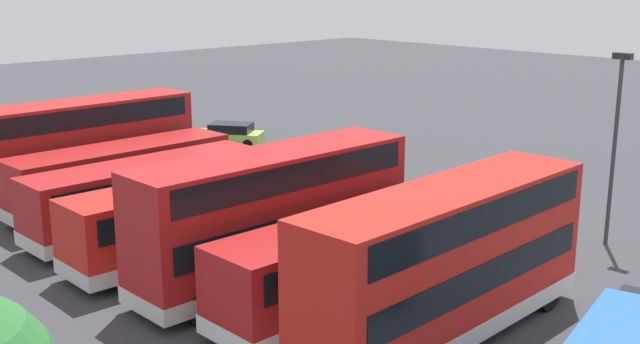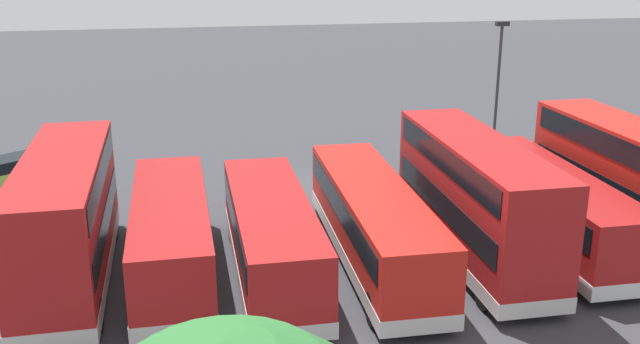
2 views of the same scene
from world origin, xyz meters
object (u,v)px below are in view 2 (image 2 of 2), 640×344
(bus_double_decker_near_end, at_px, (631,180))
(bus_single_deck_fourth, at_px, (374,222))
(bus_double_decker_third, at_px, (475,197))
(bus_double_decker_seventh, at_px, (67,217))
(lamp_post_tall, at_px, (498,80))
(bus_single_deck_second, at_px, (550,205))
(bus_single_deck_sixth, at_px, (171,234))
(bus_single_deck_fifth, at_px, (272,236))
(car_hatchback_silver, at_px, (14,171))

(bus_double_decker_near_end, relative_size, bus_single_deck_fourth, 0.92)
(bus_double_decker_near_end, relative_size, bus_double_decker_third, 1.02)
(bus_double_decker_seventh, bearing_deg, lamp_post_tall, -151.54)
(bus_double_decker_near_end, xyz_separation_m, bus_single_deck_fourth, (10.58, 0.38, -0.82))
(lamp_post_tall, bearing_deg, bus_double_decker_third, 62.88)
(bus_double_decker_third, xyz_separation_m, bus_double_decker_seventh, (14.50, -0.70, -0.00))
(bus_single_deck_second, bearing_deg, bus_double_decker_seventh, -0.17)
(lamp_post_tall, bearing_deg, bus_single_deck_sixth, 33.65)
(bus_single_deck_second, height_order, bus_single_deck_fourth, same)
(bus_single_deck_fourth, distance_m, bus_double_decker_seventh, 10.79)
(bus_single_deck_second, bearing_deg, bus_double_decker_near_end, -179.69)
(bus_single_deck_fifth, height_order, bus_single_deck_sixth, same)
(bus_double_decker_near_end, distance_m, bus_double_decker_seventh, 21.33)
(bus_double_decker_seventh, bearing_deg, bus_single_deck_second, 179.83)
(bus_single_deck_fourth, height_order, car_hatchback_silver, bus_single_deck_fourth)
(bus_double_decker_seventh, bearing_deg, bus_single_deck_fifth, 171.51)
(bus_double_decker_seventh, bearing_deg, bus_single_deck_sixth, 176.01)
(car_hatchback_silver, bearing_deg, bus_single_deck_fifth, 131.67)
(bus_single_deck_second, distance_m, bus_double_decker_seventh, 17.97)
(bus_single_deck_fourth, xyz_separation_m, lamp_post_tall, (-9.83, -11.56, 2.78))
(bus_double_decker_near_end, distance_m, bus_single_deck_fourth, 10.62)
(bus_double_decker_near_end, height_order, bus_single_deck_second, bus_double_decker_near_end)
(bus_single_deck_second, xyz_separation_m, bus_double_decker_seventh, (17.95, -0.05, 0.82))
(bus_double_decker_near_end, xyz_separation_m, bus_double_decker_seventh, (21.33, -0.03, -0.00))
(bus_single_deck_fourth, xyz_separation_m, bus_double_decker_seventh, (10.75, -0.41, 0.82))
(bus_double_decker_third, relative_size, bus_double_decker_seventh, 1.02)
(bus_double_decker_third, bearing_deg, bus_single_deck_second, -169.29)
(bus_single_deck_fifth, distance_m, bus_double_decker_seventh, 7.03)
(bus_double_decker_third, distance_m, bus_single_deck_fifth, 7.65)
(car_hatchback_silver, relative_size, lamp_post_tall, 0.60)
(car_hatchback_silver, height_order, lamp_post_tall, lamp_post_tall)
(bus_double_decker_third, xyz_separation_m, car_hatchback_silver, (18.73, -12.19, -1.75))
(bus_double_decker_near_end, relative_size, bus_single_deck_fifth, 1.07)
(bus_single_deck_fourth, distance_m, car_hatchback_silver, 19.15)
(bus_single_deck_second, distance_m, bus_single_deck_sixth, 14.49)
(bus_double_decker_third, xyz_separation_m, bus_single_deck_fourth, (3.75, -0.29, -0.82))
(bus_double_decker_near_end, height_order, bus_single_deck_fifth, bus_double_decker_near_end)
(bus_single_deck_second, xyz_separation_m, bus_double_decker_third, (3.45, 0.65, 0.83))
(bus_double_decker_seventh, distance_m, car_hatchback_silver, 12.36)
(bus_double_decker_seventh, bearing_deg, car_hatchback_silver, -69.78)
(bus_single_deck_second, height_order, bus_double_decker_third, bus_double_decker_third)
(bus_double_decker_near_end, bearing_deg, car_hatchback_silver, -24.25)
(bus_single_deck_second, bearing_deg, car_hatchback_silver, -27.48)
(car_hatchback_silver, distance_m, lamp_post_tall, 25.08)
(bus_single_deck_second, xyz_separation_m, bus_single_deck_sixth, (14.49, 0.19, -0.00))
(bus_double_decker_near_end, bearing_deg, bus_single_deck_fourth, 2.06)
(bus_double_decker_near_end, height_order, bus_single_deck_fourth, bus_double_decker_near_end)
(bus_single_deck_sixth, height_order, car_hatchback_silver, bus_single_deck_sixth)
(bus_single_deck_sixth, distance_m, car_hatchback_silver, 14.05)
(car_hatchback_silver, xyz_separation_m, lamp_post_tall, (-24.80, 0.33, 3.71))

